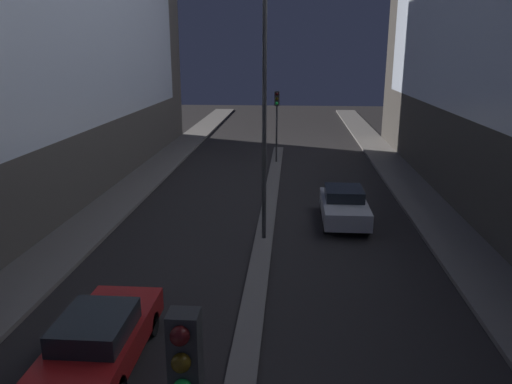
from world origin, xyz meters
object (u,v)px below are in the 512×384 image
street_lamp (265,75)px  car_left_lane (101,338)px  traffic_light_mid (277,111)px  car_right_lane (344,206)px

street_lamp → car_left_lane: bearing=-111.6°
street_lamp → traffic_light_mid: bearing=90.0°
traffic_light_mid → car_left_lane: traffic_light_mid is taller
traffic_light_mid → street_lamp: (0.00, -13.83, 2.87)m
street_lamp → car_left_lane: (-3.29, -8.33, -5.57)m
traffic_light_mid → car_left_lane: bearing=-98.5°
car_right_lane → street_lamp: bearing=-144.6°
traffic_light_mid → car_right_lane: bearing=-74.0°
street_lamp → car_left_lane: 10.55m
street_lamp → car_right_lane: street_lamp is taller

